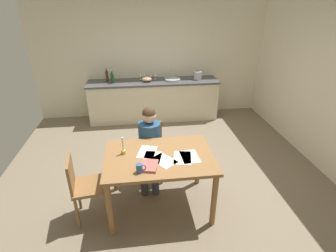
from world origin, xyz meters
TOP-DOWN VIEW (x-y plane):
  - ground_plane at (0.00, 0.00)m, footprint 5.20×5.20m
  - wall_back at (0.00, 2.60)m, footprint 5.20×0.12m
  - kitchen_counter at (0.00, 2.24)m, footprint 2.90×0.64m
  - dining_table at (-0.15, -0.65)m, footprint 1.34×0.93m
  - chair_at_table at (-0.23, 0.06)m, footprint 0.44×0.44m
  - person_seated at (-0.24, -0.09)m, footprint 0.36×0.61m
  - chair_side_empty at (-1.08, -0.73)m, footprint 0.45×0.45m
  - coffee_mug at (-0.40, -0.95)m, footprint 0.11×0.07m
  - candlestick at (-0.59, -0.54)m, footprint 0.06×0.06m
  - book_magazine at (-0.29, -0.86)m, footprint 0.24×0.28m
  - paper_letter at (-0.11, -0.75)m, footprint 0.34×0.36m
  - paper_bill at (0.12, -0.72)m, footprint 0.26×0.33m
  - paper_envelope at (-0.24, -0.68)m, footprint 0.28×0.34m
  - paper_receipt at (0.22, -0.71)m, footprint 0.23×0.31m
  - paper_notice at (-0.29, -0.53)m, footprint 0.28×0.34m
  - sink_unit at (0.43, 2.24)m, footprint 0.36×0.36m
  - bottle_oil at (-1.00, 2.31)m, footprint 0.06×0.06m
  - bottle_vinegar at (-0.88, 2.20)m, footprint 0.07×0.07m
  - mixing_bowl at (-0.14, 2.22)m, footprint 0.22×0.22m
  - stovetop_kettle at (1.00, 2.24)m, footprint 0.18×0.18m
  - wine_glass_near_sink at (0.06, 2.39)m, footprint 0.07×0.07m
  - wine_glass_by_kettle at (-0.04, 2.39)m, footprint 0.07×0.07m
  - wine_glass_back_left at (-0.18, 2.39)m, footprint 0.07×0.07m
  - wine_glass_back_right at (-0.27, 2.39)m, footprint 0.07×0.07m

SIDE VIEW (x-z plane):
  - ground_plane at x=0.00m, z-range -0.04..0.00m
  - kitchen_counter at x=0.00m, z-range 0.00..0.90m
  - chair_at_table at x=-0.23m, z-range 0.06..0.94m
  - chair_side_empty at x=-1.08m, z-range 0.06..0.94m
  - person_seated at x=-0.24m, z-range 0.08..1.28m
  - dining_table at x=-0.15m, z-range 0.29..1.08m
  - paper_letter at x=-0.11m, z-range 0.79..0.80m
  - paper_bill at x=0.12m, z-range 0.79..0.80m
  - paper_envelope at x=-0.24m, z-range 0.79..0.80m
  - paper_receipt at x=0.22m, z-range 0.79..0.80m
  - paper_notice at x=-0.29m, z-range 0.79..0.80m
  - book_magazine at x=-0.29m, z-range 0.79..0.82m
  - coffee_mug at x=-0.40m, z-range 0.79..0.90m
  - candlestick at x=-0.59m, z-range 0.74..0.97m
  - sink_unit at x=0.43m, z-range 0.80..1.04m
  - mixing_bowl at x=-0.14m, z-range 0.90..1.00m
  - stovetop_kettle at x=1.00m, z-range 0.89..1.11m
  - bottle_vinegar at x=-0.88m, z-range 0.88..1.14m
  - wine_glass_near_sink at x=0.06m, z-range 0.93..1.09m
  - wine_glass_by_kettle at x=-0.04m, z-range 0.93..1.09m
  - wine_glass_back_left at x=-0.18m, z-range 0.93..1.09m
  - wine_glass_back_right at x=-0.27m, z-range 0.93..1.09m
  - bottle_oil at x=-1.00m, z-range 0.88..1.17m
  - wall_back at x=0.00m, z-range 0.00..2.60m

